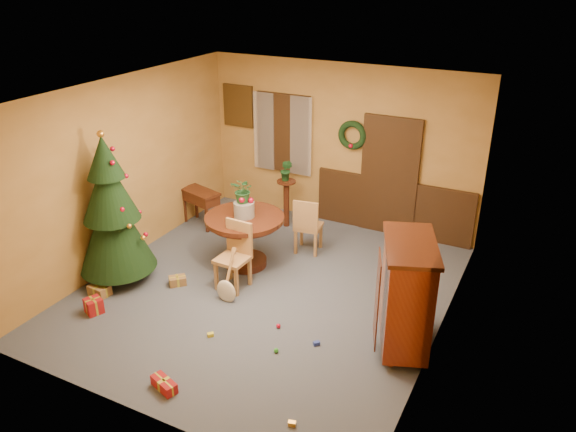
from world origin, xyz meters
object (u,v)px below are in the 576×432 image
Objects in this scene: christmas_tree at (112,212)px; sideboard at (406,292)px; chair_near at (235,253)px; writing_desk at (201,199)px; dining_table at (245,231)px.

sideboard is (4.30, 0.35, -0.33)m from christmas_tree.
chair_near is 1.23× the size of writing_desk.
sideboard is at bearing -6.39° from chair_near.
dining_table is 2.95m from sideboard.
christmas_tree reaches higher than writing_desk.
chair_near is 2.65m from sideboard.
sideboard is at bearing -22.76° from writing_desk.
chair_near is at bearing -41.98° from writing_desk.
dining_table is 0.85× the size of sideboard.
sideboard reaches higher than dining_table.
chair_near is 0.43× the size of christmas_tree.
christmas_tree reaches higher than chair_near.
dining_table is 2.00m from christmas_tree.
dining_table is 1.76m from writing_desk.
christmas_tree is at bearing -90.00° from writing_desk.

